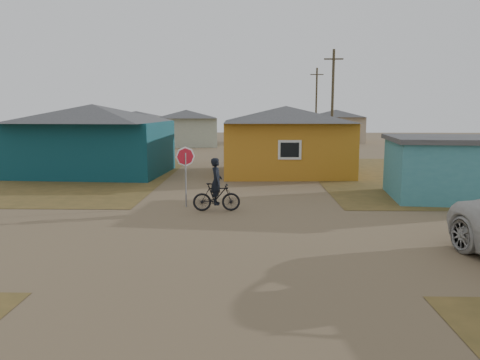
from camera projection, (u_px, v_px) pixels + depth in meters
ground at (233, 240)px, 13.49m from camera, size 120.00×120.00×0.00m
house_teal at (94, 138)px, 26.72m from camera, size 8.93×7.08×4.00m
house_yellow at (286, 139)px, 26.96m from camera, size 7.72×6.76×3.90m
shed_turquoise at (466, 168)px, 19.49m from camera, size 6.71×4.93×2.60m
house_pale_west at (186, 127)px, 46.94m from camera, size 7.04×6.15×3.60m
house_beige_east at (336, 125)px, 52.49m from camera, size 6.95×6.05×3.60m
house_pale_north at (136, 124)px, 59.00m from camera, size 6.28×5.81×3.40m
utility_pole_near at (332, 103)px, 34.44m from camera, size 1.40×0.20×8.00m
utility_pole_far at (316, 105)px, 50.23m from camera, size 1.40×0.20×8.00m
stop_sign at (185, 162)px, 17.82m from camera, size 0.76×0.08×2.33m
cyclist at (216, 192)px, 17.23m from camera, size 1.78×0.66×1.98m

